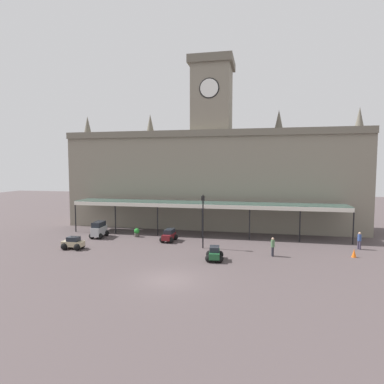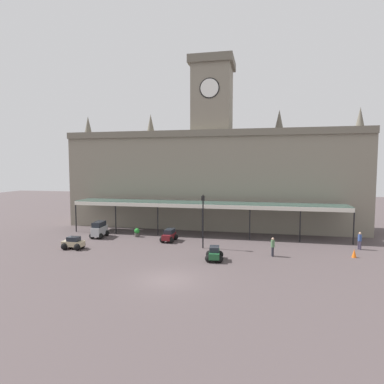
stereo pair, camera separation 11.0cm
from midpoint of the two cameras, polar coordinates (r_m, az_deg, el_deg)
The scene contains 12 objects.
ground_plane at distance 23.62m, azimuth -4.40°, elevation -15.10°, with size 140.00×140.00×0.00m, color #4D4243.
station_building at distance 42.66m, azimuth 3.39°, elevation 3.16°, with size 37.20×7.04×21.46m.
entrance_canopy at distance 37.22m, azimuth 2.07°, elevation -2.07°, with size 31.22×3.26×3.79m.
car_beige_sedan at distance 33.59m, azimuth -20.18°, elevation -8.51°, with size 2.07×1.56×1.19m.
car_maroon_estate at distance 34.81m, azimuth -4.15°, elevation -7.68°, with size 1.61×2.29×1.27m.
car_green_sedan at distance 28.06m, azimuth 3.84°, elevation -10.82°, with size 1.66×2.13×1.19m.
car_silver_van at distance 37.98m, azimuth -16.05°, elevation -6.44°, with size 1.70×2.46×1.77m.
pedestrian_crossing_forecourt at distance 29.92m, azimuth 13.85°, elevation -9.16°, with size 0.34×0.39×1.67m.
pedestrian_beside_cars at distance 35.18m, azimuth 27.17°, elevation -7.48°, with size 0.34×0.37×1.67m.
victorian_lamppost at distance 31.42m, azimuth 1.83°, elevation -4.08°, with size 0.30×0.30×5.21m.
traffic_cone at distance 32.10m, azimuth 26.41°, elevation -9.57°, with size 0.40×0.40×0.73m, color orange.
planter_forecourt_centre at distance 37.37m, azimuth -9.72°, elevation -7.00°, with size 0.60×0.60×0.96m.
Camera 1 is at (6.20, -21.36, 7.95)m, focal length 30.47 mm.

